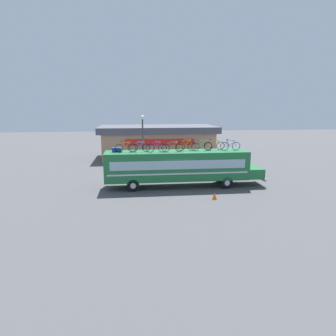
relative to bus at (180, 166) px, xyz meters
The scene contains 14 objects.
ground_plane 1.77m from the bus, behind, with size 120.00×120.00×0.00m, color #4C4C4F.
bus is the anchor object (origin of this frame).
luggage_bag_1 5.23m from the bus, behind, with size 0.73×0.50×0.36m, color #193899.
rooftop_bicycle_1 4.62m from the bus, behind, with size 1.68×0.44×0.88m.
rooftop_bicycle_2 3.57m from the bus, behind, with size 1.66×0.44×0.87m.
rooftop_bicycle_3 2.53m from the bus, 168.54° to the right, with size 1.66×0.44×0.91m.
rooftop_bicycle_4 1.72m from the bus, 153.76° to the right, with size 1.75×0.44×0.87m.
rooftop_bicycle_5 1.70m from the bus, 16.89° to the left, with size 1.69×0.44×0.97m.
rooftop_bicycle_6 2.42m from the bus, ahead, with size 1.77×0.44×0.91m.
rooftop_bicycle_7 3.39m from the bus, ahead, with size 1.75×0.44×0.91m.
rooftop_bicycle_8 4.49m from the bus, ahead, with size 1.69×0.44×0.92m.
roadside_building 15.38m from the bus, 91.82° to the left, with size 14.97×7.71×4.07m.
traffic_cone 4.52m from the bus, 63.22° to the right, with size 0.36×0.36×0.50m, color orange.
street_lamp 6.04m from the bus, 119.23° to the left, with size 0.39×0.39×5.70m.
Camera 1 is at (-3.58, -23.71, 6.41)m, focal length 31.97 mm.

